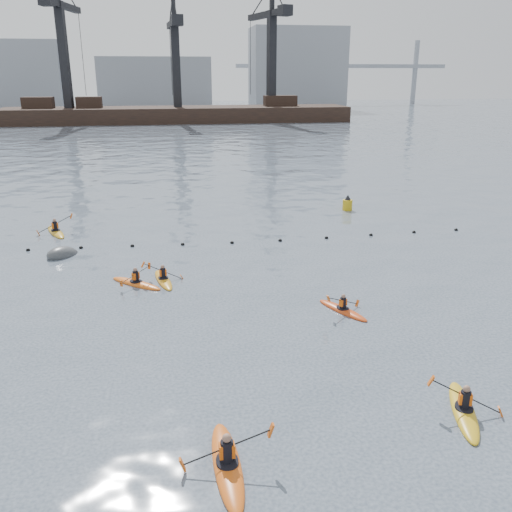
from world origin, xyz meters
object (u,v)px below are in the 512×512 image
object	(u,v)px
kayaker_0	(227,464)
kayaker_4	(343,309)
nav_buoy	(347,205)
mooring_buoy	(63,255)
kayaker_2	(136,283)
kayaker_5	(56,231)
kayaker_3	(163,279)
kayaker_1	(464,409)

from	to	relation	value
kayaker_0	kayaker_4	bearing A→B (deg)	54.69
nav_buoy	kayaker_4	bearing A→B (deg)	-108.87
mooring_buoy	kayaker_2	bearing A→B (deg)	-50.31
kayaker_5	mooring_buoy	xyz separation A→B (m)	(1.25, -4.84, -0.10)
kayaker_2	kayaker_4	world-z (taller)	kayaker_4
kayaker_2	kayaker_3	xyz separation A→B (m)	(1.32, 0.28, -0.00)
kayaker_2	kayaker_1	bearing A→B (deg)	-99.22
kayaker_2	mooring_buoy	world-z (taller)	kayaker_2
kayaker_1	kayaker_2	world-z (taller)	kayaker_1
kayaker_5	nav_buoy	xyz separation A→B (m)	(20.75, 2.95, 0.30)
kayaker_2	kayaker_5	bearing A→B (deg)	69.86
mooring_buoy	kayaker_3	bearing A→B (deg)	-41.20
kayaker_4	kayaker_5	bearing A→B (deg)	-72.83
kayaker_3	nav_buoy	distance (m)	18.82
kayaker_4	mooring_buoy	world-z (taller)	kayaker_4
kayaker_0	mooring_buoy	distance (m)	20.36
kayaker_3	kayaker_4	size ratio (longest dim) A/B	1.10
kayaker_1	mooring_buoy	size ratio (longest dim) A/B	1.60
kayaker_1	kayaker_2	size ratio (longest dim) A/B	1.22
kayaker_0	nav_buoy	world-z (taller)	kayaker_0
kayaker_2	nav_buoy	size ratio (longest dim) A/B	2.07
kayaker_0	kayaker_3	world-z (taller)	kayaker_0
kayaker_2	kayaker_3	distance (m)	1.35
kayaker_1	kayaker_3	xyz separation A→B (m)	(-9.12, 12.73, -0.01)
kayaker_3	mooring_buoy	xyz separation A→B (m)	(-5.69, 4.98, -0.09)
kayaker_5	mooring_buoy	bearing A→B (deg)	-98.49
kayaker_5	mooring_buoy	size ratio (longest dim) A/B	1.62
kayaker_1	mooring_buoy	bearing A→B (deg)	148.58
kayaker_0	nav_buoy	size ratio (longest dim) A/B	2.76
mooring_buoy	kayaker_1	bearing A→B (deg)	-50.11
kayaker_2	nav_buoy	bearing A→B (deg)	-8.43
mooring_buoy	nav_buoy	bearing A→B (deg)	21.78
kayaker_1	kayaker_4	world-z (taller)	kayaker_1
kayaker_0	kayaker_5	distance (m)	25.33
mooring_buoy	kayaker_4	bearing A→B (deg)	-36.47
kayaker_2	nav_buoy	xyz separation A→B (m)	(15.14, 13.05, 0.31)
kayaker_4	mooring_buoy	size ratio (longest dim) A/B	1.33
kayaker_0	kayaker_4	distance (m)	10.90
kayaker_2	nav_buoy	world-z (taller)	nav_buoy
kayaker_4	kayaker_0	bearing A→B (deg)	28.43
kayaker_0	kayaker_2	world-z (taller)	kayaker_0
kayaker_1	kayaker_0	bearing A→B (deg)	-151.62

